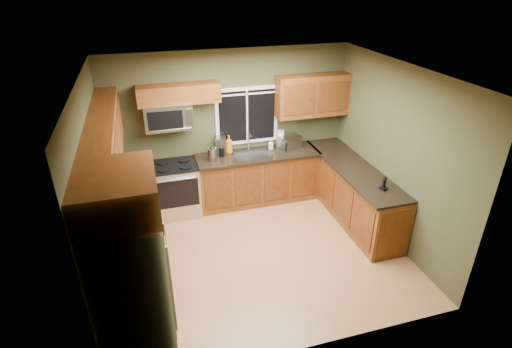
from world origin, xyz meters
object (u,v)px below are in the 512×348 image
microwave (168,116)px  toaster_oven (289,142)px  range (176,189)px  soap_bottle_b (271,144)px  kettle (212,154)px  refrigerator (134,288)px  paper_towel_roll (280,139)px  soap_bottle_a (229,144)px  coffee_maker (221,147)px  soap_bottle_c (219,149)px  cordless_phone (384,186)px

microwave → toaster_oven: bearing=-1.3°
range → soap_bottle_b: 1.84m
kettle → soap_bottle_b: kettle is taller
refrigerator → paper_towel_roll: size_ratio=5.33×
kettle → soap_bottle_a: 0.42m
coffee_maker → toaster_oven: bearing=-3.7°
soap_bottle_b → soap_bottle_a: bearing=179.0°
range → coffee_maker: (0.84, 0.17, 0.62)m
coffee_maker → kettle: (-0.19, -0.22, -0.02)m
soap_bottle_a → soap_bottle_c: soap_bottle_a is taller
range → kettle: (0.65, -0.06, 0.60)m
kettle → paper_towel_roll: bearing=11.6°
coffee_maker → soap_bottle_a: soap_bottle_a is taller
range → kettle: size_ratio=3.34×
kettle → soap_bottle_a: bearing=34.8°
soap_bottle_a → soap_bottle_b: soap_bottle_a is taller
kettle → cordless_phone: kettle is taller
range → soap_bottle_b: bearing=5.5°
range → paper_towel_roll: bearing=6.2°
microwave → coffee_maker: size_ratio=2.46×
range → toaster_oven: size_ratio=2.07×
coffee_maker → soap_bottle_c: bearing=110.3°
toaster_oven → cordless_phone: bearing=-66.3°
toaster_oven → soap_bottle_a: size_ratio=1.37×
refrigerator → toaster_oven: (2.76, 2.86, 0.16)m
cordless_phone → soap_bottle_b: bearing=120.7°
cordless_phone → soap_bottle_a: bearing=134.7°
kettle → soap_bottle_c: 0.34m
coffee_maker → paper_towel_roll: 1.11m
toaster_oven → kettle: kettle is taller
cordless_phone → refrigerator: bearing=-163.7°
microwave → soap_bottle_a: (0.99, 0.04, -0.62)m
soap_bottle_a → cordless_phone: size_ratio=1.60×
soap_bottle_b → coffee_maker: bearing=179.9°
paper_towel_roll → soap_bottle_a: paper_towel_roll is taller
coffee_maker → soap_bottle_b: bearing=-0.1°
refrigerator → paper_towel_roll: refrigerator is taller
refrigerator → kettle: 3.03m
soap_bottle_b → soap_bottle_c: soap_bottle_b is taller
coffee_maker → range: bearing=-168.6°
soap_bottle_c → soap_bottle_b: bearing=-3.9°
refrigerator → soap_bottle_a: (1.67, 2.95, 0.20)m
toaster_oven → soap_bottle_c: bearing=173.6°
paper_towel_roll → soap_bottle_c: paper_towel_roll is taller
refrigerator → microwave: size_ratio=2.37×
kettle → paper_towel_roll: size_ratio=0.83×
range → toaster_oven: bearing=2.5°
microwave → cordless_phone: bearing=-32.9°
cordless_phone → coffee_maker: bearing=137.1°
range → soap_bottle_a: bearing=10.4°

